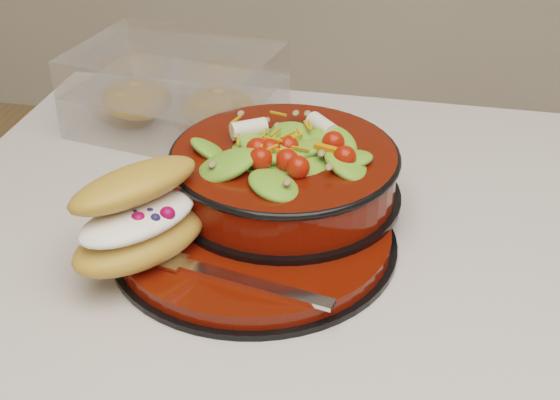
% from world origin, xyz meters
% --- Properties ---
extents(dinner_plate, '(0.26, 0.26, 0.02)m').
position_xyz_m(dinner_plate, '(-0.28, 0.02, 0.91)').
color(dinner_plate, black).
rests_on(dinner_plate, island_counter).
extents(salad_bowl, '(0.23, 0.23, 0.09)m').
position_xyz_m(salad_bowl, '(-0.26, 0.08, 0.96)').
color(salad_bowl, black).
rests_on(salad_bowl, dinner_plate).
extents(croissant, '(0.13, 0.16, 0.08)m').
position_xyz_m(croissant, '(-0.36, -0.04, 0.96)').
color(croissant, gold).
rests_on(croissant, dinner_plate).
extents(fork, '(0.18, 0.06, 0.00)m').
position_xyz_m(fork, '(-0.29, -0.06, 0.92)').
color(fork, silver).
rests_on(fork, dinner_plate).
extents(pastry_box, '(0.25, 0.20, 0.09)m').
position_xyz_m(pastry_box, '(-0.43, 0.24, 0.95)').
color(pastry_box, white).
rests_on(pastry_box, island_counter).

